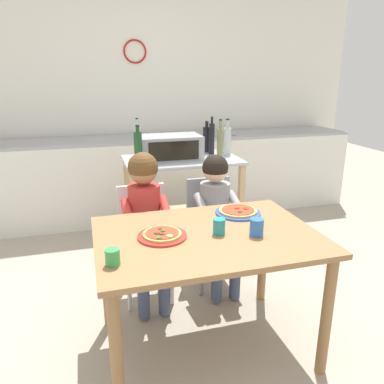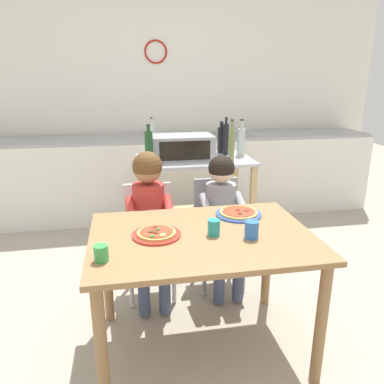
{
  "view_description": "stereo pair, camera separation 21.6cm",
  "coord_description": "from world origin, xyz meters",
  "px_view_note": "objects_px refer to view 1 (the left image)",
  "views": [
    {
      "loc": [
        -0.6,
        -1.8,
        1.59
      ],
      "look_at": [
        0.0,
        0.3,
        0.89
      ],
      "focal_mm": 35.09,
      "sensor_mm": 36.0,
      "label": 1
    },
    {
      "loc": [
        -0.39,
        -1.85,
        1.59
      ],
      "look_at": [
        0.0,
        0.3,
        0.89
      ],
      "focal_mm": 35.09,
      "sensor_mm": 36.0,
      "label": 2
    }
  ],
  "objects_px": {
    "bottle_squat_spirits": "(138,140)",
    "pizza_plate_blue_rimmed": "(238,212)",
    "bottle_brown_beer": "(138,149)",
    "dining_table": "(207,251)",
    "drinking_cup_green": "(113,257)",
    "kitchen_island_cart": "(182,188)",
    "bottle_dark_olive_oil": "(212,138)",
    "drinking_cup_teal": "(219,226)",
    "bottle_clear_vinegar": "(227,140)",
    "bottle_tall_green_wine": "(220,145)",
    "toaster_oven": "(170,147)",
    "child_in_grey_shirt": "(217,207)",
    "dining_chair_right": "(212,223)",
    "bottle_slim_sauce": "(207,139)",
    "drinking_cup_blue": "(257,227)",
    "pizza_plate_red_rimmed": "(162,235)",
    "dining_chair_left": "(144,233)",
    "child_in_red_shirt": "(146,210)"
  },
  "relations": [
    {
      "from": "kitchen_island_cart",
      "to": "bottle_squat_spirits",
      "type": "relative_size",
      "value": 2.97
    },
    {
      "from": "toaster_oven",
      "to": "child_in_grey_shirt",
      "type": "distance_m",
      "value": 0.86
    },
    {
      "from": "pizza_plate_blue_rimmed",
      "to": "kitchen_island_cart",
      "type": "bearing_deg",
      "value": 93.04
    },
    {
      "from": "toaster_oven",
      "to": "bottle_squat_spirits",
      "type": "height_order",
      "value": "bottle_squat_spirits"
    },
    {
      "from": "kitchen_island_cart",
      "to": "dining_chair_right",
      "type": "xyz_separation_m",
      "value": [
        0.06,
        -0.66,
        -0.09
      ]
    },
    {
      "from": "bottle_brown_beer",
      "to": "drinking_cup_teal",
      "type": "xyz_separation_m",
      "value": [
        0.26,
        -1.22,
        -0.22
      ]
    },
    {
      "from": "bottle_dark_olive_oil",
      "to": "dining_chair_right",
      "type": "height_order",
      "value": "bottle_dark_olive_oil"
    },
    {
      "from": "bottle_slim_sauce",
      "to": "dining_chair_left",
      "type": "distance_m",
      "value": 1.31
    },
    {
      "from": "pizza_plate_red_rimmed",
      "to": "drinking_cup_green",
      "type": "bearing_deg",
      "value": -139.75
    },
    {
      "from": "toaster_oven",
      "to": "child_in_red_shirt",
      "type": "height_order",
      "value": "child_in_red_shirt"
    },
    {
      "from": "kitchen_island_cart",
      "to": "bottle_dark_olive_oil",
      "type": "xyz_separation_m",
      "value": [
        0.32,
        0.12,
        0.43
      ]
    },
    {
      "from": "child_in_red_shirt",
      "to": "bottle_slim_sauce",
      "type": "bearing_deg",
      "value": 53.47
    },
    {
      "from": "bottle_slim_sauce",
      "to": "drinking_cup_teal",
      "type": "bearing_deg",
      "value": -105.85
    },
    {
      "from": "bottle_squat_spirits",
      "to": "dining_chair_right",
      "type": "height_order",
      "value": "bottle_squat_spirits"
    },
    {
      "from": "bottle_dark_olive_oil",
      "to": "dining_chair_right",
      "type": "xyz_separation_m",
      "value": [
        -0.26,
        -0.78,
        -0.52
      ]
    },
    {
      "from": "pizza_plate_blue_rimmed",
      "to": "bottle_dark_olive_oil",
      "type": "bearing_deg",
      "value": 78.5
    },
    {
      "from": "bottle_squat_spirits",
      "to": "drinking_cup_blue",
      "type": "relative_size",
      "value": 3.62
    },
    {
      "from": "bottle_tall_green_wine",
      "to": "bottle_squat_spirits",
      "type": "xyz_separation_m",
      "value": [
        -0.63,
        0.49,
        -0.01
      ]
    },
    {
      "from": "bottle_tall_green_wine",
      "to": "dining_table",
      "type": "relative_size",
      "value": 0.3
    },
    {
      "from": "kitchen_island_cart",
      "to": "toaster_oven",
      "type": "bearing_deg",
      "value": -179.47
    },
    {
      "from": "bottle_squat_spirits",
      "to": "dining_chair_left",
      "type": "height_order",
      "value": "bottle_squat_spirits"
    },
    {
      "from": "kitchen_island_cart",
      "to": "pizza_plate_blue_rimmed",
      "type": "distance_m",
      "value": 1.18
    },
    {
      "from": "bottle_clear_vinegar",
      "to": "drinking_cup_green",
      "type": "bearing_deg",
      "value": -125.73
    },
    {
      "from": "bottle_dark_olive_oil",
      "to": "dining_chair_left",
      "type": "distance_m",
      "value": 1.26
    },
    {
      "from": "dining_chair_right",
      "to": "bottle_squat_spirits",
      "type": "bearing_deg",
      "value": 114.65
    },
    {
      "from": "pizza_plate_blue_rimmed",
      "to": "dining_table",
      "type": "bearing_deg",
      "value": -139.45
    },
    {
      "from": "bottle_clear_vinegar",
      "to": "drinking_cup_teal",
      "type": "height_order",
      "value": "bottle_clear_vinegar"
    },
    {
      "from": "dining_table",
      "to": "drinking_cup_green",
      "type": "distance_m",
      "value": 0.59
    },
    {
      "from": "bottle_dark_olive_oil",
      "to": "dining_chair_left",
      "type": "bearing_deg",
      "value": -133.57
    },
    {
      "from": "bottle_tall_green_wine",
      "to": "drinking_cup_green",
      "type": "xyz_separation_m",
      "value": [
        -1.03,
        -1.38,
        -0.22
      ]
    },
    {
      "from": "dining_chair_right",
      "to": "child_in_grey_shirt",
      "type": "bearing_deg",
      "value": -90.0
    },
    {
      "from": "bottle_brown_beer",
      "to": "pizza_plate_blue_rimmed",
      "type": "xyz_separation_m",
      "value": [
        0.48,
        -0.96,
        -0.25
      ]
    },
    {
      "from": "toaster_oven",
      "to": "pizza_plate_blue_rimmed",
      "type": "bearing_deg",
      "value": -81.56
    },
    {
      "from": "child_in_grey_shirt",
      "to": "drinking_cup_green",
      "type": "xyz_separation_m",
      "value": [
        -0.81,
        -0.84,
        0.12
      ]
    },
    {
      "from": "dining_table",
      "to": "child_in_grey_shirt",
      "type": "height_order",
      "value": "child_in_grey_shirt"
    },
    {
      "from": "bottle_slim_sauce",
      "to": "bottle_tall_green_wine",
      "type": "bearing_deg",
      "value": -93.9
    },
    {
      "from": "pizza_plate_red_rimmed",
      "to": "drinking_cup_teal",
      "type": "distance_m",
      "value": 0.31
    },
    {
      "from": "bottle_dark_olive_oil",
      "to": "bottle_brown_beer",
      "type": "xyz_separation_m",
      "value": [
        -0.74,
        -0.32,
        -0.0
      ]
    },
    {
      "from": "pizza_plate_red_rimmed",
      "to": "pizza_plate_blue_rimmed",
      "type": "height_order",
      "value": "same"
    },
    {
      "from": "bottle_tall_green_wine",
      "to": "drinking_cup_blue",
      "type": "bearing_deg",
      "value": -101.06
    },
    {
      "from": "bottle_squat_spirits",
      "to": "pizza_plate_blue_rimmed",
      "type": "relative_size",
      "value": 1.22
    },
    {
      "from": "kitchen_island_cart",
      "to": "bottle_tall_green_wine",
      "type": "bearing_deg",
      "value": -40.75
    },
    {
      "from": "drinking_cup_teal",
      "to": "pizza_plate_blue_rimmed",
      "type": "bearing_deg",
      "value": 49.78
    },
    {
      "from": "pizza_plate_red_rimmed",
      "to": "pizza_plate_blue_rimmed",
      "type": "bearing_deg",
      "value": 22.54
    },
    {
      "from": "bottle_slim_sauce",
      "to": "drinking_cup_blue",
      "type": "relative_size",
      "value": 3.13
    },
    {
      "from": "bottle_brown_beer",
      "to": "bottle_dark_olive_oil",
      "type": "bearing_deg",
      "value": 23.63
    },
    {
      "from": "bottle_tall_green_wine",
      "to": "dining_table",
      "type": "height_order",
      "value": "bottle_tall_green_wine"
    },
    {
      "from": "dining_chair_right",
      "to": "pizza_plate_red_rimmed",
      "type": "distance_m",
      "value": 0.94
    },
    {
      "from": "bottle_dark_olive_oil",
      "to": "drinking_cup_teal",
      "type": "relative_size",
      "value": 4.0
    },
    {
      "from": "bottle_brown_beer",
      "to": "bottle_slim_sauce",
      "type": "height_order",
      "value": "bottle_brown_beer"
    }
  ]
}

